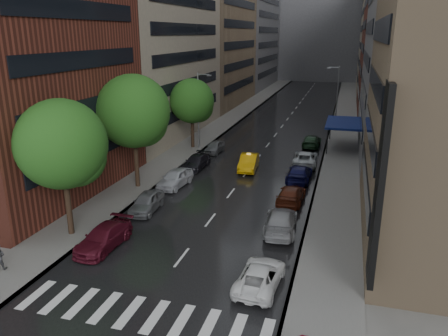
# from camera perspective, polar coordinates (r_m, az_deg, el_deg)

# --- Properties ---
(ground) EXTENTS (220.00, 220.00, 0.00)m
(ground) POSITION_cam_1_polar(r_m,az_deg,el_deg) (25.11, -8.98, -15.72)
(ground) COLOR gray
(ground) RESTS_ON ground
(road) EXTENTS (14.00, 140.00, 0.01)m
(road) POSITION_cam_1_polar(r_m,az_deg,el_deg) (70.89, 8.07, 6.05)
(road) COLOR black
(road) RESTS_ON ground
(sidewalk_left) EXTENTS (4.00, 140.00, 0.15)m
(sidewalk_left) POSITION_cam_1_polar(r_m,az_deg,el_deg) (72.61, 0.99, 6.54)
(sidewalk_left) COLOR gray
(sidewalk_left) RESTS_ON ground
(sidewalk_right) EXTENTS (4.00, 140.00, 0.15)m
(sidewalk_right) POSITION_cam_1_polar(r_m,az_deg,el_deg) (70.27, 15.39, 5.56)
(sidewalk_right) COLOR gray
(sidewalk_right) RESTS_ON ground
(crosswalk) EXTENTS (13.15, 2.80, 0.01)m
(crosswalk) POSITION_cam_1_polar(r_m,az_deg,el_deg) (23.55, -10.63, -18.26)
(crosswalk) COLOR silver
(crosswalk) RESTS_ON ground
(buildings_left) EXTENTS (8.00, 108.00, 38.00)m
(buildings_left) POSITION_cam_1_polar(r_m,az_deg,el_deg) (81.49, -1.58, 18.95)
(buildings_left) COLOR maroon
(buildings_left) RESTS_ON ground
(buildings_right) EXTENTS (8.05, 109.10, 36.00)m
(buildings_right) POSITION_cam_1_polar(r_m,az_deg,el_deg) (75.89, 21.16, 17.26)
(buildings_right) COLOR #937A5B
(buildings_right) RESTS_ON ground
(building_far) EXTENTS (40.00, 14.00, 32.00)m
(building_far) POSITION_cam_1_polar(r_m,az_deg,el_deg) (137.29, 12.59, 17.88)
(building_far) COLOR slate
(building_far) RESTS_ON ground
(tree_near) EXTENTS (6.01, 6.01, 9.57)m
(tree_near) POSITION_cam_1_polar(r_m,az_deg,el_deg) (30.66, -20.45, 2.92)
(tree_near) COLOR #382619
(tree_near) RESTS_ON ground
(tree_mid) EXTENTS (6.44, 6.44, 10.27)m
(tree_mid) POSITION_cam_1_polar(r_m,az_deg,el_deg) (39.08, -11.76, 7.25)
(tree_mid) COLOR #382619
(tree_mid) RESTS_ON ground
(tree_far) EXTENTS (5.31, 5.31, 8.46)m
(tree_far) POSITION_cam_1_polar(r_m,az_deg,el_deg) (52.74, -4.22, 8.72)
(tree_far) COLOR #382619
(tree_far) RESTS_ON ground
(taxi) EXTENTS (2.12, 5.00, 1.60)m
(taxi) POSITION_cam_1_polar(r_m,az_deg,el_deg) (45.06, 3.24, 0.76)
(taxi) COLOR #F7B30D
(taxi) RESTS_ON ground
(parked_cars_left) EXTENTS (2.36, 29.45, 1.61)m
(parked_cars_left) POSITION_cam_1_polar(r_m,az_deg,el_deg) (39.43, -6.97, -1.88)
(parked_cars_left) COLOR #50101E
(parked_cars_left) RESTS_ON ground
(parked_cars_right) EXTENTS (2.70, 37.53, 1.56)m
(parked_cars_right) POSITION_cam_1_polar(r_m,az_deg,el_deg) (39.97, 9.41, -1.72)
(parked_cars_right) COLOR white
(parked_cars_right) RESTS_ON ground
(street_lamp_left) EXTENTS (1.74, 0.22, 9.00)m
(street_lamp_left) POSITION_cam_1_polar(r_m,az_deg,el_deg) (52.56, -3.30, 7.71)
(street_lamp_left) COLOR gray
(street_lamp_left) RESTS_ON sidewalk_left
(street_lamp_right) EXTENTS (1.74, 0.22, 9.00)m
(street_lamp_right) POSITION_cam_1_polar(r_m,az_deg,el_deg) (64.56, 14.49, 8.99)
(street_lamp_right) COLOR gray
(street_lamp_right) RESTS_ON sidewalk_right
(awning) EXTENTS (4.00, 8.00, 3.12)m
(awning) POSITION_cam_1_polar(r_m,az_deg,el_deg) (54.96, 15.31, 5.69)
(awning) COLOR navy
(awning) RESTS_ON sidewalk_right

